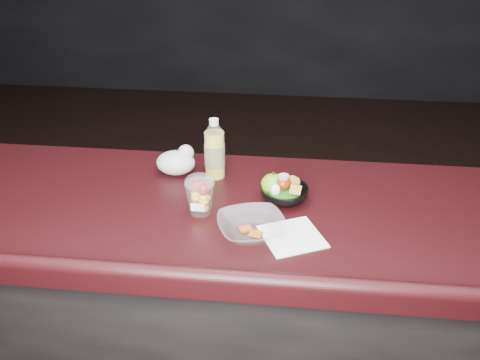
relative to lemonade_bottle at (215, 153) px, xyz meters
name	(u,v)px	position (x,y,z in m)	size (l,w,h in m)	color
counter	(233,328)	(0.08, -0.19, -0.60)	(4.06, 0.71, 1.02)	black
lemonade_bottle	(215,153)	(0.00, 0.00, 0.00)	(0.07, 0.07, 0.21)	yellow
fruit_cup	(200,193)	(-0.01, -0.23, -0.02)	(0.09, 0.09, 0.13)	white
green_apple	(273,185)	(0.20, -0.11, -0.05)	(0.08, 0.08, 0.08)	#4D9010
plastic_bag	(177,161)	(-0.13, 0.01, -0.04)	(0.13, 0.11, 0.10)	silver
snack_bowl	(284,192)	(0.24, -0.13, -0.06)	(0.18, 0.18, 0.08)	black
takeout_bowl	(252,227)	(0.15, -0.33, -0.06)	(0.24, 0.24, 0.05)	silver
paper_napkin	(292,236)	(0.27, -0.33, -0.09)	(0.16, 0.16, 0.00)	white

